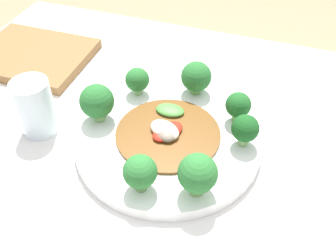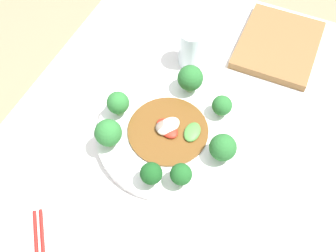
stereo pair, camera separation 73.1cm
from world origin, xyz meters
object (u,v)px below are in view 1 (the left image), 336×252
object	(u,v)px
plate	(168,139)
broccoli_north	(196,77)
broccoli_west	(97,102)
broccoli_east	(245,130)
broccoli_south	(142,173)
drinking_glass	(35,107)
stirfry_center	(167,131)
broccoli_southeast	(198,174)
broccoli_northwest	(137,80)
cutting_board	(33,56)
broccoli_northeast	(238,105)

from	to	relation	value
plate	broccoli_north	bearing A→B (deg)	85.16
broccoli_west	broccoli_east	bearing A→B (deg)	4.32
broccoli_south	drinking_glass	world-z (taller)	drinking_glass
stirfry_center	broccoli_east	bearing A→B (deg)	6.48
broccoli_north	broccoli_southeast	world-z (taller)	broccoli_southeast
plate	broccoli_northwest	bearing A→B (deg)	135.79
broccoli_south	stirfry_center	bearing A→B (deg)	92.32
stirfry_center	cutting_board	size ratio (longest dim) A/B	0.73
drinking_glass	broccoli_northwest	bearing A→B (deg)	43.08
cutting_board	broccoli_east	bearing A→B (deg)	-15.04
drinking_glass	cutting_board	world-z (taller)	drinking_glass
broccoli_northeast	broccoli_northwest	size ratio (longest dim) A/B	1.07
broccoli_northeast	cutting_board	xyz separation A→B (m)	(-0.46, 0.07, -0.05)
plate	broccoli_west	xyz separation A→B (m)	(-0.13, -0.00, 0.05)
plate	cutting_board	distance (m)	0.39
stirfry_center	cutting_board	xyz separation A→B (m)	(-0.36, 0.14, -0.02)
plate	broccoli_east	size ratio (longest dim) A/B	5.44
broccoli_west	broccoli_northeast	bearing A→B (deg)	18.28
plate	stirfry_center	distance (m)	0.02
broccoli_northeast	broccoli_northwest	distance (m)	0.19
broccoli_southeast	broccoli_northwest	distance (m)	0.25
broccoli_southeast	broccoli_west	size ratio (longest dim) A/B	1.01
broccoli_north	cutting_board	size ratio (longest dim) A/B	0.27
broccoli_southeast	broccoli_east	size ratio (longest dim) A/B	1.22
cutting_board	broccoli_northwest	bearing A→B (deg)	-12.29
plate	broccoli_north	world-z (taller)	broccoli_north
broccoli_northwest	broccoli_south	xyz separation A→B (m)	(0.09, -0.21, 0.01)
broccoli_north	broccoli_southeast	bearing A→B (deg)	-73.34
broccoli_northeast	stirfry_center	xyz separation A→B (m)	(-0.10, -0.07, -0.03)
drinking_glass	cutting_board	bearing A→B (deg)	126.68
cutting_board	broccoli_west	bearing A→B (deg)	-32.11
cutting_board	drinking_glass	bearing A→B (deg)	-53.32
broccoli_west	stirfry_center	bearing A→B (deg)	2.15
plate	broccoli_southeast	distance (m)	0.14
broccoli_east	broccoli_north	bearing A→B (deg)	135.58
broccoli_northwest	broccoli_north	bearing A→B (deg)	20.68
plate	broccoli_southeast	world-z (taller)	broccoli_southeast
broccoli_east	broccoli_west	bearing A→B (deg)	-175.68
broccoli_northeast	broccoli_west	bearing A→B (deg)	-161.72
plate	broccoli_northeast	bearing A→B (deg)	36.10
plate	drinking_glass	distance (m)	0.23
broccoli_southeast	plate	bearing A→B (deg)	128.28
broccoli_south	broccoli_northeast	bearing A→B (deg)	63.15
broccoli_northeast	stirfry_center	world-z (taller)	broccoli_northeast
broccoli_west	cutting_board	xyz separation A→B (m)	(-0.24, 0.15, -0.05)
broccoli_west	cutting_board	world-z (taller)	broccoli_west
plate	broccoli_north	size ratio (longest dim) A/B	4.88
broccoli_north	broccoli_west	xyz separation A→B (m)	(-0.14, -0.13, 0.00)
broccoli_north	broccoli_east	distance (m)	0.16
broccoli_northwest	broccoli_west	size ratio (longest dim) A/B	0.77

